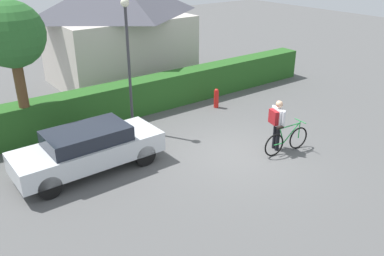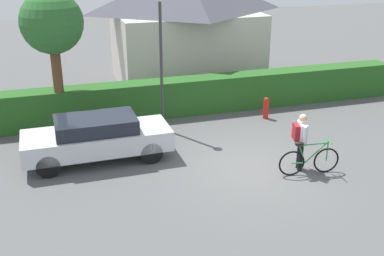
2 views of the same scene
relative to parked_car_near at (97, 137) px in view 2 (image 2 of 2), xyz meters
The scene contains 9 objects.
ground_plane 4.65m from the parked_car_near, 23.87° to the right, with size 60.00×60.00×0.00m, color #535353.
hedge_row 5.26m from the parked_car_near, 36.93° to the left, with size 16.25×0.90×1.34m, color #265920.
house_distant 9.08m from the parked_car_near, 56.31° to the left, with size 6.48×4.77×5.04m.
parked_car_near is the anchor object (origin of this frame).
bicycle 6.18m from the parked_car_near, 25.78° to the right, with size 1.79×0.50×1.00m.
person_rider 5.91m from the parked_car_near, 23.21° to the right, with size 0.44×0.66×1.69m.
street_lamp 3.74m from the parked_car_near, 36.39° to the left, with size 0.28×0.28×4.61m.
tree_kerbside 4.17m from the parked_car_near, 107.11° to the left, with size 2.05×2.05×4.71m.
fire_hydrant 6.57m from the parked_car_near, 15.41° to the left, with size 0.20×0.20×0.81m.
Camera 2 is at (-5.34, -11.45, 6.29)m, focal length 44.88 mm.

